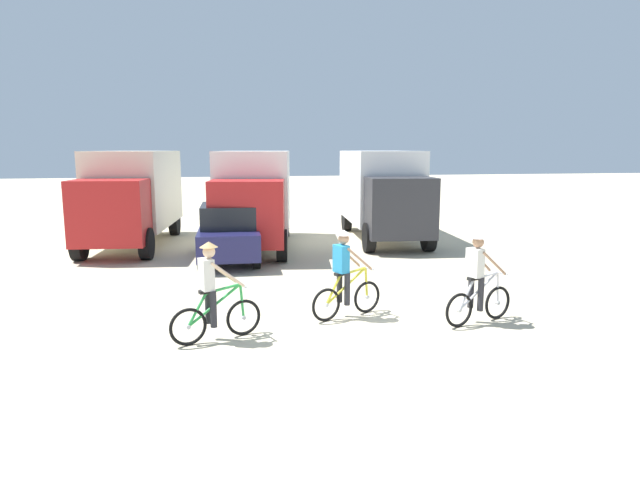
% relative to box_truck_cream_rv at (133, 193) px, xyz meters
% --- Properties ---
extents(ground_plane, '(120.00, 120.00, 0.00)m').
position_rel_box_truck_cream_rv_xyz_m(ground_plane, '(5.60, -10.41, -1.87)').
color(ground_plane, beige).
extents(box_truck_cream_rv, '(3.01, 6.95, 3.35)m').
position_rel_box_truck_cream_rv_xyz_m(box_truck_cream_rv, '(0.00, 0.00, 0.00)').
color(box_truck_cream_rv, beige).
rests_on(box_truck_cream_rv, ground).
extents(box_truck_white_box, '(3.27, 7.01, 3.35)m').
position_rel_box_truck_cream_rv_xyz_m(box_truck_white_box, '(4.24, -1.08, 0.00)').
color(box_truck_white_box, white).
rests_on(box_truck_white_box, ground).
extents(box_truck_avon_van, '(2.91, 6.92, 3.35)m').
position_rel_box_truck_cream_rv_xyz_m(box_truck_avon_van, '(9.15, -0.32, 0.00)').
color(box_truck_avon_van, white).
rests_on(box_truck_avon_van, ground).
extents(sedan_parked, '(1.87, 4.25, 1.76)m').
position_rel_box_truck_cream_rv_xyz_m(sedan_parked, '(3.27, -3.49, -0.99)').
color(sedan_parked, '#1E1E4C').
rests_on(sedan_parked, ground).
extents(cyclist_orange_shirt, '(1.64, 0.75, 1.82)m').
position_rel_box_truck_cream_rv_xyz_m(cyclist_orange_shirt, '(2.82, -10.71, -1.03)').
color(cyclist_orange_shirt, black).
rests_on(cyclist_orange_shirt, ground).
extents(cyclist_cowboy_hat, '(1.61, 0.81, 1.82)m').
position_rel_box_truck_cream_rv_xyz_m(cyclist_cowboy_hat, '(5.46, -9.79, -1.03)').
color(cyclist_cowboy_hat, black).
rests_on(cyclist_cowboy_hat, ground).
extents(cyclist_near_camera, '(1.65, 0.72, 1.82)m').
position_rel_box_truck_cream_rv_xyz_m(cyclist_near_camera, '(7.93, -10.66, -1.03)').
color(cyclist_near_camera, black).
rests_on(cyclist_near_camera, ground).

